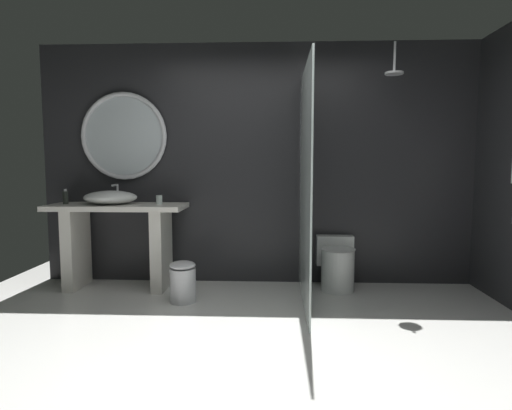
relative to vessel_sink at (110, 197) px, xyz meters
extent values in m
plane|color=silver|center=(1.56, -1.57, -0.96)|extent=(5.76, 5.76, 0.00)
cube|color=#232326|center=(1.56, 0.33, 0.34)|extent=(4.80, 0.10, 2.60)
cube|color=silver|center=(0.07, -0.01, -0.10)|extent=(1.41, 0.55, 0.05)
cube|color=silver|center=(-0.38, -0.01, -0.54)|extent=(0.12, 0.47, 0.84)
cube|color=silver|center=(0.53, -0.01, -0.54)|extent=(0.12, 0.47, 0.84)
ellipsoid|color=white|center=(0.00, 0.00, 0.00)|extent=(0.55, 0.45, 0.14)
cylinder|color=silver|center=(0.00, 0.21, 0.03)|extent=(0.02, 0.02, 0.20)
cylinder|color=silver|center=(0.00, 0.13, 0.12)|extent=(0.02, 0.15, 0.02)
cylinder|color=silver|center=(0.51, 0.03, -0.02)|extent=(0.06, 0.06, 0.09)
cylinder|color=#282D28|center=(-0.47, -0.02, 0.00)|extent=(0.05, 0.05, 0.14)
cylinder|color=silver|center=(-0.47, -0.02, 0.08)|extent=(0.03, 0.03, 0.02)
torus|color=silver|center=(0.07, 0.24, 0.65)|extent=(0.95, 0.05, 0.95)
cylinder|color=#B2BCC1|center=(0.07, 0.25, 0.65)|extent=(0.87, 0.01, 0.87)
cube|color=silver|center=(2.00, -0.44, 0.13)|extent=(0.02, 1.45, 2.19)
cylinder|color=silver|center=(2.89, -0.04, 1.39)|extent=(0.02, 0.02, 0.29)
cylinder|color=silver|center=(2.89, -0.04, 1.24)|extent=(0.18, 0.18, 0.02)
cylinder|color=white|center=(2.38, -0.02, -0.75)|extent=(0.34, 0.34, 0.43)
ellipsoid|color=white|center=(2.38, -0.02, -0.52)|extent=(0.36, 0.39, 0.02)
cube|color=white|center=(2.38, 0.23, -0.59)|extent=(0.39, 0.16, 0.32)
cylinder|color=silver|center=(0.85, -0.45, -0.80)|extent=(0.25, 0.25, 0.33)
ellipsoid|color=silver|center=(0.85, -0.45, -0.61)|extent=(0.25, 0.25, 0.07)
camera|label=1|loc=(1.72, -4.41, 0.36)|focal=30.12mm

